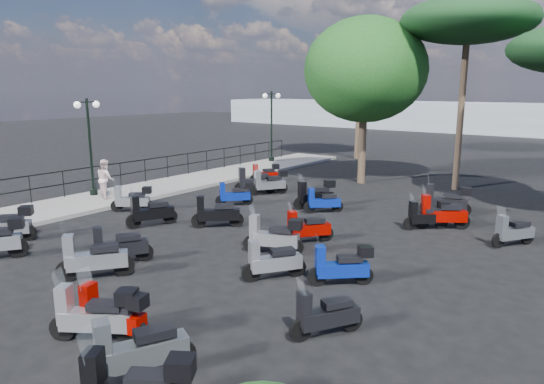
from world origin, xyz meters
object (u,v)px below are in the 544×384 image
Objects in this scene: scooter_28 at (513,232)px; scooter_29 at (446,201)px; scooter_19 at (112,315)px; broadleaf_tree at (365,70)px; scooter_11 at (254,182)px; pine_0 at (468,21)px; scooter_1 at (4,225)px; scooter_9 at (216,213)px; scooter_26 at (325,316)px; pine_2 at (360,48)px; scooter_25 at (138,351)px; scooter_10 at (270,183)px; lamp_post_1 at (90,141)px; scooter_13 at (95,315)px; scooter_21 at (273,261)px; lamp_post_2 at (272,122)px; scooter_4 at (235,194)px; scooter_3 at (132,199)px; scooter_22 at (441,214)px; scooter_20 at (274,236)px; scooter_5 at (265,174)px; scooter_14 at (118,247)px; scooter_23 at (427,216)px; scooter_27 at (341,266)px; scooter_16 at (315,195)px; scooter_15 at (307,228)px; scooter_7 at (93,259)px; scooter_17 at (322,202)px; scooter_8 at (150,212)px; pedestrian_far at (106,179)px.

scooter_29 reaches higher than scooter_28.
broadleaf_tree is at bearing -3.97° from scooter_19.
scooter_11 is 11.43m from pine_0.
scooter_1 reaches higher than scooter_9.
broadleaf_tree reaches higher than scooter_19.
scooter_28 is (1.59, 7.86, 0.01)m from scooter_26.
scooter_28 is 19.27m from pine_2.
scooter_25 is (7.37, -11.82, -0.02)m from scooter_11.
scooter_10 is 10.91m from pine_0.
lamp_post_1 is 2.58× the size of scooter_11.
scooter_13 reaches higher than scooter_21.
scooter_21 is (5.91, -7.54, -0.06)m from scooter_10.
lamp_post_2 reaches higher than scooter_4.
scooter_4 is 10.49m from scooter_19.
scooter_3 is 10.96m from scooter_22.
scooter_19 is 12.79m from scooter_29.
scooter_29 is at bearing -42.52° from scooter_13.
lamp_post_1 is 2.75× the size of scooter_1.
scooter_22 is (2.37, 10.78, 0.02)m from scooter_19.
scooter_20 is at bearing -10.20° from scooter_26.
scooter_14 is (3.84, -11.07, 0.02)m from scooter_5.
scooter_3 is 0.15× the size of pine_0.
scooter_27 is at bearing 134.92° from scooter_23.
scooter_11 is 0.99× the size of scooter_16.
pine_2 is (-9.53, 13.29, 6.54)m from scooter_23.
scooter_9 is at bearing -125.61° from scooter_3.
scooter_14 is 6.27m from scooter_26.
scooter_15 is (4.86, -2.24, -0.00)m from scooter_4.
scooter_17 is at bearing -60.43° from scooter_7.
scooter_9 is (7.12, -0.05, -1.94)m from lamp_post_1.
scooter_29 is 8.46m from pine_0.
scooter_15 is at bearing 169.78° from scooter_10.
pine_2 reaches higher than scooter_26.
scooter_19 is at bearing -66.38° from scooter_13.
scooter_8 is at bearing 12.66° from scooter_26.
scooter_21 is 13.82m from broadleaf_tree.
scooter_8 is at bearing 132.95° from scooter_11.
scooter_11 is 7.96m from scooter_20.
scooter_21 is 4.65m from scooter_25.
scooter_13 reaches higher than scooter_4.
lamp_post_2 is 17.62m from scooter_28.
scooter_8 reaches higher than scooter_16.
scooter_21 is at bearing -72.15° from broadleaf_tree.
scooter_15 is 0.82× the size of scooter_25.
pedestrian_far reaches higher than scooter_10.
scooter_1 is at bearing -90.08° from pine_2.
lamp_post_1 reaches higher than scooter_10.
scooter_8 is 1.19× the size of scooter_9.
scooter_23 is (12.73, 3.95, -1.96)m from lamp_post_1.
pine_0 reaches higher than scooter_28.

